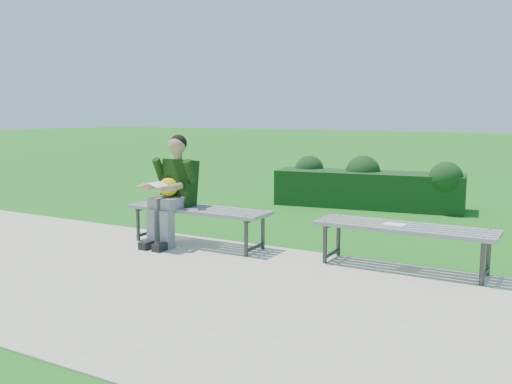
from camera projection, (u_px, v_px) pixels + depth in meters
The scene contains 7 objects.
ground at pixel (261, 246), 6.86m from camera, with size 80.00×80.00×0.00m.
walkway at pixel (170, 283), 5.36m from camera, with size 30.00×3.50×0.02m.
hedge at pixel (368, 185), 9.64m from camera, with size 3.19×1.21×0.87m.
bench_left at pixel (198, 212), 6.81m from camera, with size 1.80×0.50×0.46m.
bench_right at pixel (404, 231), 5.75m from camera, with size 1.80×0.50×0.46m.
seated_boy at pixel (173, 187), 6.84m from camera, with size 0.56×0.76×1.31m.
paper_sheet at pixel (395, 224), 5.79m from camera, with size 0.23×0.18×0.01m.
Camera 1 is at (3.28, -5.85, 1.61)m, focal length 40.00 mm.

